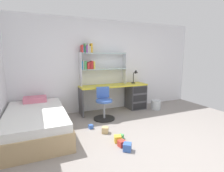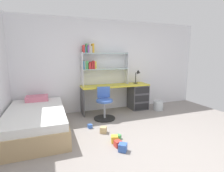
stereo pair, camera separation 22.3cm
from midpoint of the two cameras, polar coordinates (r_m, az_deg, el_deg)
ground_plane at (r=3.09m, az=14.08°, el=-20.54°), size 5.90×6.14×0.02m
room_shell at (r=3.40m, az=-16.51°, el=4.72°), size 5.90×6.14×2.52m
desk at (r=5.10m, az=4.60°, el=-2.89°), size 1.90×0.51×0.75m
bookshelf_hutch at (r=4.73m, az=-6.57°, el=8.10°), size 1.31×0.22×1.11m
desk_lamp at (r=5.12m, az=6.59°, el=3.74°), size 0.20×0.17×0.38m
swivel_chair at (r=4.32m, az=-4.15°, el=-6.80°), size 0.52×0.52×0.78m
bed_platform at (r=3.88m, az=-25.14°, el=-10.73°), size 1.15×2.01×0.60m
waste_bin at (r=5.24m, az=13.00°, el=-6.04°), size 0.28×0.28×0.26m
toy_block_natural_0 at (r=3.63m, az=-4.07°, el=-14.21°), size 0.17×0.17×0.12m
toy_block_red_1 at (r=3.15m, az=1.05°, el=-18.33°), size 0.13×0.13×0.11m
toy_block_green_2 at (r=3.42m, az=1.13°, el=-16.23°), size 0.11×0.11×0.08m
toy_block_yellow_3 at (r=3.28m, az=-0.15°, el=-16.95°), size 0.15×0.15×0.12m
toy_block_blue_4 at (r=3.87m, az=-8.63°, el=-13.05°), size 0.10×0.10×0.09m
toy_block_blue_5 at (r=3.02m, az=2.79°, el=-19.37°), size 0.18×0.18×0.13m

